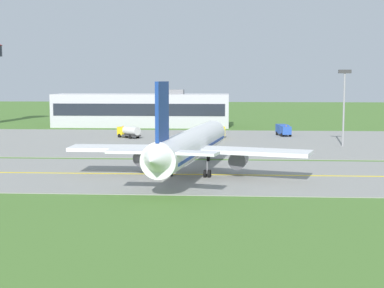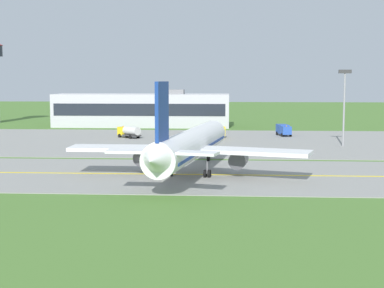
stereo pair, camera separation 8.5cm
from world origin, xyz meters
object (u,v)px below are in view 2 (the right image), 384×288
object	(u,v)px
airplane_lead	(190,145)
service_truck_fuel	(211,132)
service_truck_baggage	(129,131)
apron_light_mast	(344,98)
service_truck_catering	(284,129)

from	to	relation	value
airplane_lead	service_truck_fuel	bearing A→B (deg)	88.46
service_truck_baggage	apron_light_mast	size ratio (longest dim) A/B	0.40
service_truck_baggage	service_truck_catering	bearing A→B (deg)	11.41
service_truck_baggage	service_truck_catering	distance (m)	34.92
service_truck_fuel	service_truck_catering	xyz separation A→B (m)	(16.22, 6.80, 0.00)
service_truck_catering	apron_light_mast	bearing A→B (deg)	-64.78
airplane_lead	service_truck_catering	bearing A→B (deg)	72.41
airplane_lead	service_truck_baggage	world-z (taller)	airplane_lead
service_truck_baggage	service_truck_catering	world-z (taller)	service_truck_baggage
airplane_lead	service_truck_fuel	size ratio (longest dim) A/B	6.35
airplane_lead	apron_light_mast	world-z (taller)	apron_light_mast
service_truck_baggage	service_truck_fuel	distance (m)	18.01
service_truck_fuel	apron_light_mast	bearing A→B (deg)	-27.43
service_truck_catering	airplane_lead	bearing A→B (deg)	-107.59
service_truck_catering	apron_light_mast	world-z (taller)	apron_light_mast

